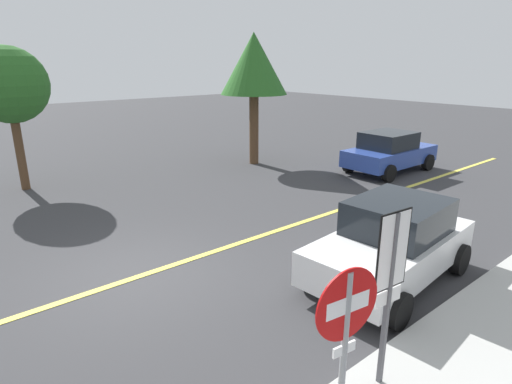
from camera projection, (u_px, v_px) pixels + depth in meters
The scene contains 8 objects.
ground_plane at pixel (136, 278), 8.38m from camera, with size 80.00×80.00×0.00m, color #38383A.
lane_marking_centre at pixel (252, 239), 10.20m from camera, with size 28.00×0.16×0.01m, color #E0D14C.
stop_sign at pixel (345, 337), 4.04m from camera, with size 0.75×0.13×2.34m.
speed_limit_sign at pixel (391, 271), 4.98m from camera, with size 0.54×0.07×2.52m.
car_white_crossing at pixel (392, 242), 8.07m from camera, with size 3.97×2.25×1.63m.
car_blue_far_lane at pixel (389, 152), 16.27m from camera, with size 3.95×2.01×1.57m.
tree_left_verge at pixel (9, 86), 13.21m from camera, with size 2.43×2.43×4.66m.
tree_centre_verge at pixel (254, 65), 16.62m from camera, with size 2.69×2.69×5.27m.
Camera 1 is at (-2.89, -7.31, 4.15)m, focal length 29.29 mm.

